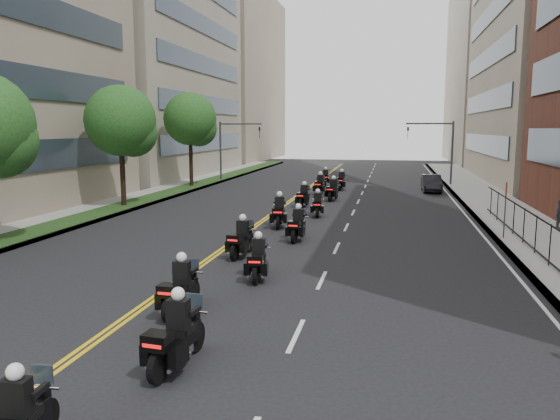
{
  "coord_description": "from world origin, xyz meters",
  "views": [
    {
      "loc": [
        5.36,
        -7.58,
        5.04
      ],
      "look_at": [
        1.12,
        13.17,
        1.84
      ],
      "focal_mm": 35.0,
      "sensor_mm": 36.0,
      "label": 1
    }
  ],
  "objects_px": {
    "motorcycle_2": "(180,290)",
    "motorcycle_9": "(333,191)",
    "motorcycle_3": "(258,261)",
    "motorcycle_4": "(242,240)",
    "motorcycle_1": "(176,337)",
    "motorcycle_11": "(341,182)",
    "motorcycle_6": "(279,213)",
    "parked_sedan": "(431,183)",
    "pedestrian_c": "(559,214)",
    "motorcycle_10": "(320,186)",
    "motorcycle_5": "(298,226)",
    "motorcycle_8": "(304,197)",
    "motorcycle_12": "(325,178)",
    "motorcycle_7": "(318,206)"
  },
  "relations": [
    {
      "from": "motorcycle_3",
      "to": "motorcycle_6",
      "type": "bearing_deg",
      "value": 90.73
    },
    {
      "from": "motorcycle_1",
      "to": "motorcycle_2",
      "type": "height_order",
      "value": "motorcycle_1"
    },
    {
      "from": "motorcycle_3",
      "to": "parked_sedan",
      "type": "relative_size",
      "value": 0.54
    },
    {
      "from": "motorcycle_1",
      "to": "motorcycle_4",
      "type": "relative_size",
      "value": 1.03
    },
    {
      "from": "motorcycle_9",
      "to": "motorcycle_12",
      "type": "bearing_deg",
      "value": 107.65
    },
    {
      "from": "motorcycle_5",
      "to": "motorcycle_11",
      "type": "xyz_separation_m",
      "value": [
        0.09,
        20.63,
        0.02
      ]
    },
    {
      "from": "motorcycle_9",
      "to": "motorcycle_10",
      "type": "relative_size",
      "value": 0.98
    },
    {
      "from": "motorcycle_11",
      "to": "motorcycle_3",
      "type": "bearing_deg",
      "value": -88.16
    },
    {
      "from": "motorcycle_1",
      "to": "motorcycle_7",
      "type": "bearing_deg",
      "value": 95.32
    },
    {
      "from": "motorcycle_1",
      "to": "motorcycle_11",
      "type": "height_order",
      "value": "motorcycle_1"
    },
    {
      "from": "motorcycle_12",
      "to": "pedestrian_c",
      "type": "distance_m",
      "value": 23.73
    },
    {
      "from": "motorcycle_3",
      "to": "motorcycle_8",
      "type": "bearing_deg",
      "value": 87.22
    },
    {
      "from": "motorcycle_8",
      "to": "motorcycle_9",
      "type": "distance_m",
      "value": 3.82
    },
    {
      "from": "motorcycle_8",
      "to": "motorcycle_9",
      "type": "relative_size",
      "value": 0.95
    },
    {
      "from": "motorcycle_6",
      "to": "motorcycle_7",
      "type": "distance_m",
      "value": 4.06
    },
    {
      "from": "motorcycle_12",
      "to": "motorcycle_3",
      "type": "bearing_deg",
      "value": -92.41
    },
    {
      "from": "motorcycle_5",
      "to": "motorcycle_10",
      "type": "bearing_deg",
      "value": 96.9
    },
    {
      "from": "motorcycle_2",
      "to": "motorcycle_8",
      "type": "relative_size",
      "value": 1.03
    },
    {
      "from": "motorcycle_2",
      "to": "motorcycle_5",
      "type": "bearing_deg",
      "value": 84.0
    },
    {
      "from": "motorcycle_12",
      "to": "pedestrian_c",
      "type": "height_order",
      "value": "motorcycle_12"
    },
    {
      "from": "motorcycle_1",
      "to": "motorcycle_3",
      "type": "height_order",
      "value": "motorcycle_1"
    },
    {
      "from": "motorcycle_9",
      "to": "motorcycle_10",
      "type": "bearing_deg",
      "value": 121.0
    },
    {
      "from": "motorcycle_1",
      "to": "pedestrian_c",
      "type": "xyz_separation_m",
      "value": [
        12.36,
        17.93,
        0.2
      ]
    },
    {
      "from": "parked_sedan",
      "to": "pedestrian_c",
      "type": "xyz_separation_m",
      "value": [
        4.86,
        -16.43,
        0.22
      ]
    },
    {
      "from": "pedestrian_c",
      "to": "motorcycle_5",
      "type": "bearing_deg",
      "value": 137.33
    },
    {
      "from": "motorcycle_9",
      "to": "pedestrian_c",
      "type": "height_order",
      "value": "motorcycle_9"
    },
    {
      "from": "motorcycle_11",
      "to": "motorcycle_1",
      "type": "bearing_deg",
      "value": -88.09
    },
    {
      "from": "motorcycle_1",
      "to": "motorcycle_6",
      "type": "height_order",
      "value": "motorcycle_6"
    },
    {
      "from": "motorcycle_8",
      "to": "motorcycle_11",
      "type": "relative_size",
      "value": 0.95
    },
    {
      "from": "motorcycle_11",
      "to": "motorcycle_2",
      "type": "bearing_deg",
      "value": -90.4
    },
    {
      "from": "motorcycle_6",
      "to": "motorcycle_10",
      "type": "height_order",
      "value": "motorcycle_6"
    },
    {
      "from": "motorcycle_3",
      "to": "motorcycle_9",
      "type": "xyz_separation_m",
      "value": [
        0.34,
        20.54,
        0.05
      ]
    },
    {
      "from": "motorcycle_5",
      "to": "motorcycle_1",
      "type": "bearing_deg",
      "value": -88.29
    },
    {
      "from": "motorcycle_7",
      "to": "pedestrian_c",
      "type": "height_order",
      "value": "pedestrian_c"
    },
    {
      "from": "motorcycle_3",
      "to": "pedestrian_c",
      "type": "height_order",
      "value": "pedestrian_c"
    },
    {
      "from": "parked_sedan",
      "to": "pedestrian_c",
      "type": "relative_size",
      "value": 2.75
    },
    {
      "from": "motorcycle_2",
      "to": "motorcycle_7",
      "type": "distance_m",
      "value": 17.28
    },
    {
      "from": "motorcycle_3",
      "to": "motorcycle_5",
      "type": "bearing_deg",
      "value": 81.25
    },
    {
      "from": "motorcycle_7",
      "to": "motorcycle_11",
      "type": "xyz_separation_m",
      "value": [
        0.11,
        13.71,
        0.06
      ]
    },
    {
      "from": "motorcycle_2",
      "to": "motorcycle_12",
      "type": "bearing_deg",
      "value": 92.39
    },
    {
      "from": "motorcycle_12",
      "to": "pedestrian_c",
      "type": "bearing_deg",
      "value": -59.8
    },
    {
      "from": "motorcycle_10",
      "to": "motorcycle_12",
      "type": "distance_m",
      "value": 6.71
    },
    {
      "from": "motorcycle_8",
      "to": "motorcycle_11",
      "type": "xyz_separation_m",
      "value": [
        1.49,
        10.12,
        0.03
      ]
    },
    {
      "from": "motorcycle_2",
      "to": "motorcycle_9",
      "type": "bearing_deg",
      "value": 88.46
    },
    {
      "from": "parked_sedan",
      "to": "motorcycle_6",
      "type": "bearing_deg",
      "value": -117.35
    },
    {
      "from": "motorcycle_4",
      "to": "pedestrian_c",
      "type": "distance_m",
      "value": 15.83
    },
    {
      "from": "motorcycle_6",
      "to": "parked_sedan",
      "type": "distance_m",
      "value": 19.7
    },
    {
      "from": "motorcycle_3",
      "to": "motorcycle_4",
      "type": "relative_size",
      "value": 0.96
    },
    {
      "from": "motorcycle_4",
      "to": "motorcycle_6",
      "type": "relative_size",
      "value": 0.92
    },
    {
      "from": "motorcycle_8",
      "to": "pedestrian_c",
      "type": "bearing_deg",
      "value": -19.22
    }
  ]
}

